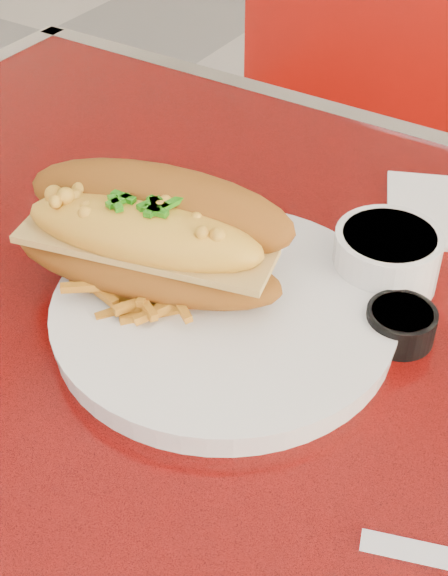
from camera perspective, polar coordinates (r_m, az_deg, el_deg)
The scene contains 8 objects.
diner_table at distance 0.81m, azimuth 2.62°, elevation -11.59°, with size 1.23×0.83×0.77m.
dinner_plate at distance 0.69m, azimuth 0.00°, elevation -1.80°, with size 0.39×0.39×0.02m.
mac_hoagie at distance 0.69m, azimuth -5.28°, elevation 3.84°, with size 0.27×0.17×0.11m.
fries_pile at distance 0.69m, azimuth -6.01°, elevation 0.19°, with size 0.09×0.09×0.03m, color orange, non-canonical shape.
fork at distance 0.68m, azimuth -5.08°, elevation -1.60°, with size 0.03×0.14×0.00m.
gravy_ramekin at distance 0.74m, azimuth 11.48°, elevation 2.19°, with size 0.12×0.12×0.05m.
sauce_cup_left at distance 0.83m, azimuth -4.87°, elevation 6.25°, with size 0.06×0.06×0.03m.
sauce_cup_right at distance 0.69m, azimuth 12.44°, elevation -2.48°, with size 0.07×0.07×0.03m.
Camera 1 is at (0.24, -0.45, 1.24)m, focal length 50.00 mm.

